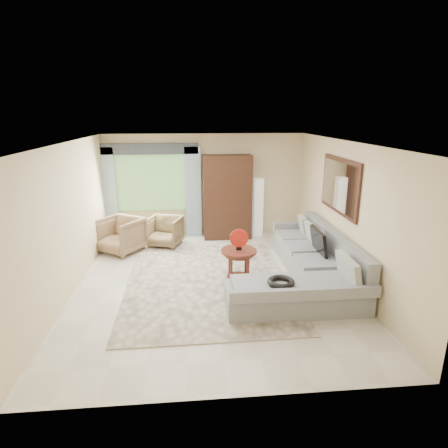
{
  "coord_description": "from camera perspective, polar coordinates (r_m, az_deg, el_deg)",
  "views": [
    {
      "loc": [
        -0.38,
        -6.45,
        3.07
      ],
      "look_at": [
        0.25,
        0.35,
        1.05
      ],
      "focal_mm": 30.0,
      "sensor_mm": 36.0,
      "label": 1
    }
  ],
  "objects": [
    {
      "name": "coffee_table",
      "position": [
        7.01,
        2.25,
        -6.39
      ],
      "size": [
        0.66,
        0.66,
        0.66
      ],
      "rotation": [
        0.0,
        0.0,
        -0.36
      ],
      "color": "#491F13",
      "rests_on": "ground"
    },
    {
      "name": "window",
      "position": [
        9.62,
        -11.06,
        6.17
      ],
      "size": [
        1.8,
        0.04,
        1.4
      ],
      "primitive_type": "cube",
      "color": "#669E59",
      "rests_on": "wall_back"
    },
    {
      "name": "garden_hose",
      "position": [
        5.98,
        8.68,
        -8.73
      ],
      "size": [
        0.43,
        0.43,
        0.09
      ],
      "primitive_type": "torus",
      "color": "black",
      "rests_on": "sectional_sofa"
    },
    {
      "name": "valance",
      "position": [
        9.44,
        -11.39,
        11.17
      ],
      "size": [
        2.4,
        0.12,
        0.26
      ],
      "primitive_type": "cube",
      "color": "#1E232D",
      "rests_on": "wall_back"
    },
    {
      "name": "floor_lamp",
      "position": [
        9.68,
        5.17,
        2.53
      ],
      "size": [
        0.24,
        0.24,
        1.5
      ],
      "primitive_type": "cube",
      "color": "silver",
      "rests_on": "ground"
    },
    {
      "name": "armchair_left",
      "position": [
        8.87,
        -15.47,
        -1.65
      ],
      "size": [
        1.21,
        1.22,
        0.81
      ],
      "primitive_type": "imported",
      "rotation": [
        0.0,
        0.0,
        -0.61
      ],
      "color": "#977352",
      "rests_on": "ground"
    },
    {
      "name": "tv_screen",
      "position": [
        7.39,
        14.22,
        -2.6
      ],
      "size": [
        0.14,
        0.74,
        0.48
      ],
      "primitive_type": "cube",
      "rotation": [
        0.0,
        -0.17,
        0.0
      ],
      "color": "black",
      "rests_on": "sectional_sofa"
    },
    {
      "name": "wall_mirror",
      "position": [
        7.49,
        17.19,
        5.59
      ],
      "size": [
        0.05,
        1.7,
        1.05
      ],
      "color": "black",
      "rests_on": "wall_right"
    },
    {
      "name": "curtain_left",
      "position": [
        9.74,
        -17.2,
        4.37
      ],
      "size": [
        0.4,
        0.08,
        2.3
      ],
      "primitive_type": "cube",
      "color": "#9EB7CC",
      "rests_on": "ground"
    },
    {
      "name": "area_rug",
      "position": [
        7.19,
        -2.5,
        -8.75
      ],
      "size": [
        3.04,
        4.03,
        0.02
      ],
      "primitive_type": "cube",
      "rotation": [
        0.0,
        0.0,
        0.01
      ],
      "color": "beige",
      "rests_on": "ground"
    },
    {
      "name": "curtain_right",
      "position": [
        9.53,
        -4.72,
        4.79
      ],
      "size": [
        0.4,
        0.08,
        2.3
      ],
      "primitive_type": "cube",
      "color": "#9EB7CC",
      "rests_on": "ground"
    },
    {
      "name": "sectional_sofa",
      "position": [
        7.2,
        12.72,
        -6.73
      ],
      "size": [
        2.3,
        3.46,
        0.9
      ],
      "color": "gray",
      "rests_on": "ground"
    },
    {
      "name": "armoire",
      "position": [
        9.44,
        0.49,
        4.12
      ],
      "size": [
        1.2,
        0.55,
        2.1
      ],
      "primitive_type": "cube",
      "color": "black",
      "rests_on": "ground"
    },
    {
      "name": "potted_plant",
      "position": [
        9.8,
        -14.09,
        -0.51
      ],
      "size": [
        0.65,
        0.6,
        0.58
      ],
      "primitive_type": "imported",
      "rotation": [
        0.0,
        0.0,
        -0.33
      ],
      "color": "#999999",
      "rests_on": "ground"
    },
    {
      "name": "armchair_right",
      "position": [
        9.11,
        -9.05,
        -1.11
      ],
      "size": [
        0.95,
        0.97,
        0.7
      ],
      "primitive_type": "imported",
      "rotation": [
        0.0,
        0.0,
        -0.31
      ],
      "color": "olive",
      "rests_on": "ground"
    },
    {
      "name": "ground",
      "position": [
        7.16,
        -1.76,
        -8.94
      ],
      "size": [
        6.0,
        6.0,
        0.0
      ],
      "primitive_type": "plane",
      "color": "silver",
      "rests_on": "ground"
    },
    {
      "name": "red_disc",
      "position": [
        6.82,
        2.3,
        -2.17
      ],
      "size": [
        0.34,
        0.04,
        0.34
      ],
      "primitive_type": "cylinder",
      "rotation": [
        1.57,
        0.0,
        -0.06
      ],
      "color": "red",
      "rests_on": "coffee_table"
    }
  ]
}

